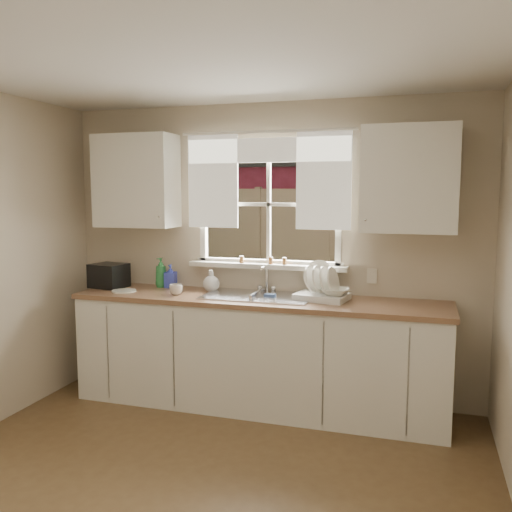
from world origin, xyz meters
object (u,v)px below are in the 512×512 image
(soap_bottle_a, at_px, (161,273))
(black_appliance, at_px, (109,276))
(cup, at_px, (176,290))
(dish_rack, at_px, (322,290))

(soap_bottle_a, xyz_separation_m, black_appliance, (-0.44, -0.14, -0.03))
(cup, xyz_separation_m, black_appliance, (-0.72, 0.15, 0.06))
(cup, bearing_deg, soap_bottle_a, 117.11)
(dish_rack, height_order, black_appliance, dish_rack)
(dish_rack, bearing_deg, soap_bottle_a, 174.62)
(black_appliance, bearing_deg, dish_rack, 9.10)
(cup, distance_m, black_appliance, 0.74)
(soap_bottle_a, distance_m, black_appliance, 0.46)
(dish_rack, relative_size, black_appliance, 1.51)
(soap_bottle_a, xyz_separation_m, cup, (0.28, -0.29, -0.09))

